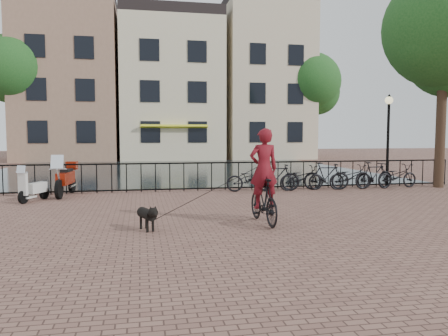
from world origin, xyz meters
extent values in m
plane|color=brown|center=(0.00, 0.00, 0.00)|extent=(100.00, 100.00, 0.00)
plane|color=black|center=(0.00, 17.30, 0.00)|extent=(20.00, 20.00, 0.00)
cube|color=black|center=(0.00, 8.00, 1.00)|extent=(20.00, 0.05, 0.05)
cube|color=black|center=(0.00, 8.00, 0.08)|extent=(20.00, 0.05, 0.05)
cube|color=#8B6651|center=(-7.50, 30.00, 6.00)|extent=(7.50, 9.00, 12.00)
cube|color=black|center=(-7.50, 30.00, 12.40)|extent=(7.50, 9.00, 0.80)
cube|color=beige|center=(0.50, 30.00, 5.50)|extent=(8.00, 9.00, 11.00)
cube|color=black|center=(0.50, 30.00, 11.40)|extent=(8.00, 9.00, 0.80)
cube|color=yellow|center=(0.50, 25.30, 2.60)|extent=(5.00, 0.60, 0.15)
cube|color=beige|center=(8.50, 30.00, 6.25)|extent=(7.00, 9.00, 12.50)
cube|color=black|center=(8.50, 30.00, 12.90)|extent=(7.00, 9.00, 0.80)
cylinder|color=black|center=(-11.00, 27.00, 3.15)|extent=(0.36, 0.36, 6.30)
sphere|color=#184A1B|center=(-11.00, 27.00, 6.75)|extent=(5.04, 5.04, 5.04)
cylinder|color=black|center=(9.20, 7.30, 2.80)|extent=(0.36, 0.36, 5.60)
sphere|color=#184A1B|center=(9.20, 7.30, 6.00)|extent=(4.48, 4.48, 4.48)
cylinder|color=black|center=(12.00, 27.00, 2.97)|extent=(0.36, 0.36, 5.95)
sphere|color=#184A1B|center=(12.00, 27.00, 6.38)|extent=(4.76, 4.76, 4.76)
cylinder|color=black|center=(7.20, 7.60, 1.60)|extent=(0.10, 0.10, 3.20)
sphere|color=beige|center=(7.20, 7.60, 3.30)|extent=(0.30, 0.30, 0.30)
imported|color=black|center=(0.72, 1.99, 0.55)|extent=(0.62, 1.87, 1.11)
imported|color=maroon|center=(0.72, 1.99, 1.43)|extent=(0.82, 0.56, 2.17)
imported|color=black|center=(1.80, 7.40, 0.45)|extent=(1.77, 0.78, 0.90)
imported|color=black|center=(2.75, 7.40, 0.50)|extent=(1.71, 0.69, 1.00)
imported|color=black|center=(3.70, 7.40, 0.45)|extent=(1.77, 0.77, 0.90)
imported|color=black|center=(4.65, 7.40, 0.50)|extent=(1.72, 0.74, 1.00)
imported|color=black|center=(5.60, 7.40, 0.45)|extent=(1.75, 0.70, 0.90)
imported|color=black|center=(6.55, 7.40, 0.50)|extent=(1.72, 0.72, 1.00)
imported|color=black|center=(7.50, 7.40, 0.45)|extent=(1.78, 0.83, 0.90)
camera|label=1|loc=(-2.00, -7.46, 2.03)|focal=35.00mm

